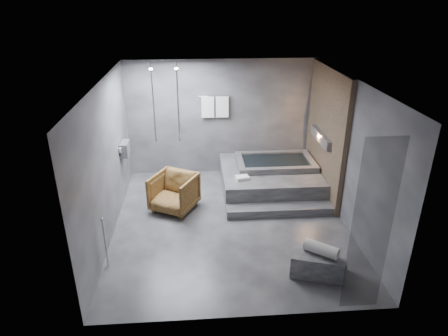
{
  "coord_description": "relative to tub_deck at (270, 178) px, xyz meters",
  "views": [
    {
      "loc": [
        -0.62,
        -6.76,
        4.24
      ],
      "look_at": [
        -0.09,
        0.3,
        1.06
      ],
      "focal_mm": 32.0,
      "sensor_mm": 36.0,
      "label": 1
    }
  ],
  "objects": [
    {
      "name": "tub_deck",
      "position": [
        0.0,
        0.0,
        0.0
      ],
      "size": [
        2.2,
        2.0,
        0.5
      ],
      "primitive_type": "cube",
      "color": "#323234",
      "rests_on": "ground"
    },
    {
      "name": "deck_towel",
      "position": [
        -0.7,
        -0.53,
        0.29
      ],
      "size": [
        0.31,
        0.25,
        0.07
      ],
      "primitive_type": "cube",
      "rotation": [
        0.0,
        0.0,
        0.19
      ],
      "color": "white",
      "rests_on": "tub_deck"
    },
    {
      "name": "room",
      "position": [
        -0.65,
        -1.21,
        1.48
      ],
      "size": [
        5.0,
        5.04,
        2.82
      ],
      "color": "#2D2D2F",
      "rests_on": "ground"
    },
    {
      "name": "driftwood_chair",
      "position": [
        -2.16,
        -0.81,
        0.14
      ],
      "size": [
        1.13,
        1.14,
        0.78
      ],
      "primitive_type": "imported",
      "rotation": [
        0.0,
        0.0,
        -0.49
      ],
      "color": "#402810",
      "rests_on": "ground"
    },
    {
      "name": "rolled_towel",
      "position": [
        0.26,
        -3.11,
        0.23
      ],
      "size": [
        0.55,
        0.49,
        0.2
      ],
      "primitive_type": "cylinder",
      "rotation": [
        0.0,
        1.57,
        -0.67
      ],
      "color": "silver",
      "rests_on": "concrete_bench"
    },
    {
      "name": "tub_step",
      "position": [
        0.0,
        -1.18,
        -0.16
      ],
      "size": [
        2.2,
        0.36,
        0.18
      ],
      "primitive_type": "cube",
      "color": "#323234",
      "rests_on": "ground"
    },
    {
      "name": "concrete_bench",
      "position": [
        0.23,
        -3.09,
        -0.06
      ],
      "size": [
        0.96,
        0.71,
        0.39
      ],
      "primitive_type": "cube",
      "rotation": [
        0.0,
        0.0,
        -0.31
      ],
      "color": "#38383B",
      "rests_on": "ground"
    }
  ]
}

